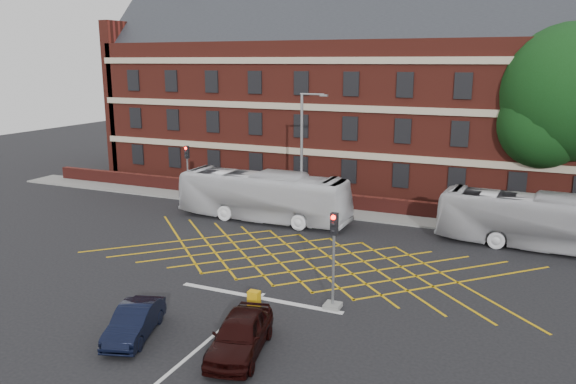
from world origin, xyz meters
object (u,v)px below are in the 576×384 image
at_px(bus_left, 263,196).
at_px(car_maroon, 240,334).
at_px(traffic_light_far, 188,179).
at_px(car_navy, 134,322).
at_px(direction_signs, 201,180).
at_px(traffic_light_near, 333,270).
at_px(bus_right, 541,222).
at_px(deciduous_tree, 569,102).
at_px(street_lamp, 302,178).
at_px(utility_cabinet, 254,302).

relative_size(bus_left, car_maroon, 2.71).
xyz_separation_m(bus_left, car_maroon, (7.05, -16.25, -0.91)).
bearing_deg(traffic_light_far, car_navy, -61.94).
bearing_deg(bus_left, direction_signs, 63.26).
bearing_deg(traffic_light_near, car_navy, -138.14).
bearing_deg(car_navy, bus_right, 33.36).
distance_m(bus_left, direction_signs, 8.24).
xyz_separation_m(bus_left, traffic_light_near, (8.88, -11.25, 0.11)).
distance_m(bus_left, car_maroon, 17.74).
height_order(traffic_light_near, traffic_light_far, same).
xyz_separation_m(car_navy, deciduous_tree, (15.47, 25.93, 7.16)).
distance_m(car_navy, street_lamp, 17.96).
relative_size(deciduous_tree, traffic_light_near, 3.04).
relative_size(bus_left, direction_signs, 5.39).
distance_m(car_maroon, traffic_light_far, 23.60).
distance_m(car_navy, traffic_light_near, 8.38).
xyz_separation_m(deciduous_tree, utility_cabinet, (-12.18, -22.19, -7.29)).
xyz_separation_m(bus_right, traffic_light_far, (-24.54, 1.28, 0.18)).
bearing_deg(bus_left, bus_right, -85.79).
height_order(car_navy, utility_cabinet, car_navy).
bearing_deg(deciduous_tree, traffic_light_near, -114.49).
distance_m(traffic_light_far, street_lamp, 10.04).
distance_m(direction_signs, utility_cabinet, 21.48).
bearing_deg(direction_signs, bus_right, -6.51).
distance_m(car_maroon, traffic_light_near, 5.42).
height_order(car_navy, deciduous_tree, deciduous_tree).
bearing_deg(street_lamp, car_maroon, -74.96).
bearing_deg(traffic_light_near, car_maroon, -110.05).
height_order(car_navy, direction_signs, direction_signs).
relative_size(car_navy, street_lamp, 0.45).
height_order(bus_left, direction_signs, bus_left).
bearing_deg(bus_right, utility_cabinet, 145.08).
height_order(bus_left, deciduous_tree, deciduous_tree).
bearing_deg(deciduous_tree, utility_cabinet, -118.77).
distance_m(deciduous_tree, street_lamp, 18.39).
distance_m(bus_left, traffic_light_near, 14.33).
xyz_separation_m(direction_signs, utility_cabinet, (13.28, -16.86, -0.88)).
xyz_separation_m(bus_left, bus_right, (17.05, 1.03, -0.07)).
bearing_deg(traffic_light_near, street_lamp, 117.78).
height_order(bus_left, car_maroon, bus_left).
bearing_deg(car_navy, car_maroon, -10.71).
bearing_deg(traffic_light_far, car_maroon, -51.93).
bearing_deg(car_maroon, bus_left, 101.39).
distance_m(car_navy, traffic_light_far, 21.67).
relative_size(car_navy, car_maroon, 0.87).
xyz_separation_m(bus_right, street_lamp, (-14.64, 0.00, 1.28)).
height_order(traffic_light_far, utility_cabinet, traffic_light_far).
distance_m(traffic_light_near, street_lamp, 13.92).
distance_m(street_lamp, direction_signs, 10.21).
distance_m(bus_left, street_lamp, 2.89).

